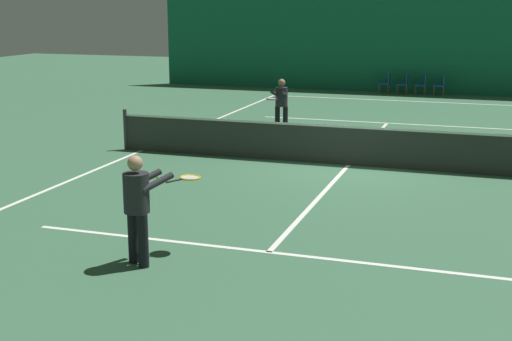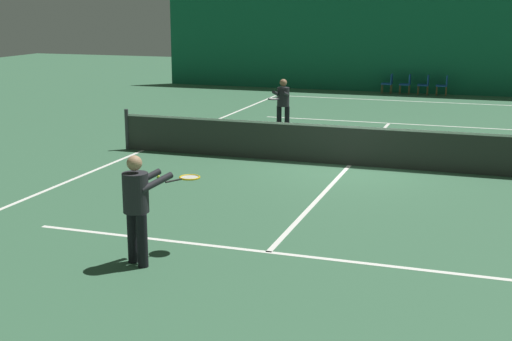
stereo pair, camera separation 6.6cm
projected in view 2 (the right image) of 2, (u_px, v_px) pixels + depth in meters
The scene contains 15 objects.
ground_plane at pixel (350, 165), 17.00m from camera, with size 60.00×60.00×0.00m, color #386647.
backdrop_curtain at pixel (420, 39), 29.93m from camera, with size 23.00×0.12×4.55m.
court_line_baseline_far at pixel (410, 101), 27.97m from camera, with size 11.00×0.10×0.00m.
court_line_service_far at pixel (389, 123), 22.90m from camera, with size 8.25×0.10×0.00m.
court_line_service_near at pixel (268, 252), 11.10m from camera, with size 8.25×0.10×0.00m.
court_line_sideline_left at pixel (143, 150), 18.71m from camera, with size 0.10×23.80×0.00m.
court_line_centre at pixel (350, 165), 17.00m from camera, with size 0.10×12.80×0.00m.
tennis_net at pixel (350, 144), 16.89m from camera, with size 12.00×0.10×1.07m.
player_near at pixel (138, 201), 10.40m from camera, with size 0.96×1.35×1.66m.
player_far at pixel (283, 101), 21.11m from camera, with size 0.40×1.31×1.59m.
courtside_chair_0 at pixel (389, 82), 30.20m from camera, with size 0.44×0.44×0.84m.
courtside_chair_1 at pixel (407, 83), 29.96m from camera, with size 0.44×0.44×0.84m.
courtside_chair_2 at pixel (425, 83), 29.73m from camera, with size 0.44×0.44×0.84m.
courtside_chair_3 at pixel (444, 84), 29.49m from camera, with size 0.44×0.44×0.84m.
tennis_ball at pixel (158, 176), 15.80m from camera, with size 0.07×0.07×0.07m.
Camera 2 is at (3.18, -16.42, 3.80)m, focal length 50.00 mm.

